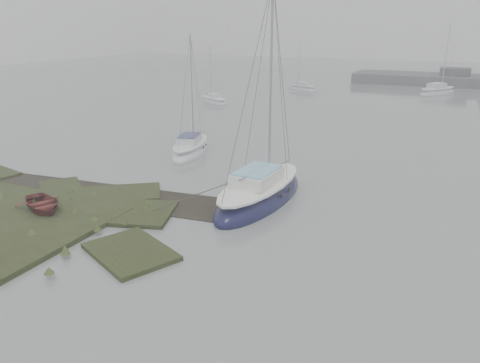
% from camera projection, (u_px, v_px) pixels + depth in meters
% --- Properties ---
extents(ground, '(160.00, 160.00, 0.00)m').
position_uv_depth(ground, '(328.00, 117.00, 44.23)').
color(ground, slate).
rests_on(ground, ground).
extents(sailboat_main, '(3.02, 8.06, 11.19)m').
position_uv_depth(sailboat_main, '(260.00, 195.00, 23.09)').
color(sailboat_main, black).
rests_on(sailboat_main, ground).
extents(sailboat_white, '(3.44, 6.26, 8.40)m').
position_uv_depth(sailboat_white, '(191.00, 149.00, 31.86)').
color(sailboat_white, silver).
rests_on(sailboat_white, ground).
extents(sailboat_far_a, '(4.88, 3.90, 6.75)m').
position_uv_depth(sailboat_far_a, '(214.00, 101.00, 52.21)').
color(sailboat_far_a, silver).
rests_on(sailboat_far_a, ground).
extents(sailboat_far_b, '(5.18, 6.72, 9.23)m').
position_uv_depth(sailboat_far_b, '(437.00, 92.00, 58.48)').
color(sailboat_far_b, '#B0B6B9').
rests_on(sailboat_far_b, ground).
extents(sailboat_far_c, '(5.20, 3.66, 7.04)m').
position_uv_depth(sailboat_far_c, '(302.00, 88.00, 62.36)').
color(sailboat_far_c, silver).
rests_on(sailboat_far_c, ground).
extents(dinghy, '(3.41, 3.07, 0.58)m').
position_uv_depth(dinghy, '(42.00, 204.00, 21.45)').
color(dinghy, maroon).
rests_on(dinghy, marsh_bank).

